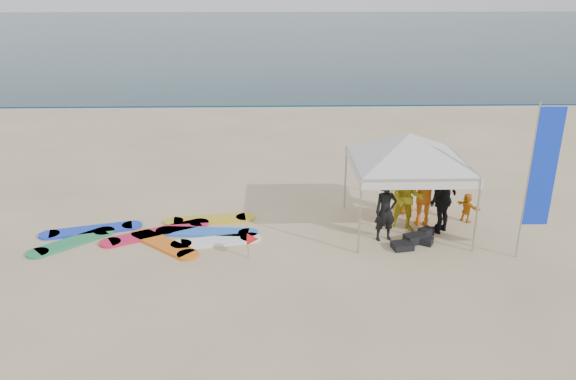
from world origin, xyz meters
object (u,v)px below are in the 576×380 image
(feather_flag, at_px, (542,169))
(marker_pennant, at_px, (253,239))
(person_black_b, at_px, (443,199))
(person_orange_b, at_px, (405,187))
(canopy_tent, at_px, (410,134))
(surfboard_spread, at_px, (160,234))
(person_seated, at_px, (467,207))
(person_black_a, at_px, (386,211))
(person_yellow, at_px, (407,198))
(person_orange_a, at_px, (424,191))

(feather_flag, distance_m, marker_pennant, 6.92)
(person_black_b, bearing_deg, person_orange_b, -103.25)
(canopy_tent, relative_size, surfboard_spread, 0.74)
(person_seated, bearing_deg, person_orange_b, 33.00)
(person_black_a, bearing_deg, person_orange_b, 52.97)
(person_black_b, distance_m, person_orange_b, 1.50)
(person_black_a, distance_m, person_orange_b, 1.98)
(canopy_tent, xyz_separation_m, feather_flag, (2.67, -1.75, -0.39))
(person_black_a, distance_m, person_yellow, 0.88)
(person_orange_b, relative_size, feather_flag, 0.42)
(person_orange_a, height_order, person_orange_b, person_orange_a)
(person_black_a, relative_size, person_black_b, 0.85)
(marker_pennant, bearing_deg, surfboard_spread, 151.92)
(person_black_b, height_order, person_orange_b, person_black_b)
(person_yellow, xyz_separation_m, canopy_tent, (-0.01, 0.11, 1.73))
(surfboard_spread, bearing_deg, person_black_a, -3.92)
(canopy_tent, distance_m, surfboard_spread, 7.02)
(person_black_a, height_order, person_orange_b, person_black_a)
(person_yellow, xyz_separation_m, feather_flag, (2.66, -1.64, 1.34))
(person_black_b, xyz_separation_m, person_seated, (0.89, 0.63, -0.53))
(person_black_a, relative_size, surfboard_spread, 0.29)
(person_orange_a, distance_m, feather_flag, 3.19)
(person_black_a, distance_m, surfboard_spread, 5.92)
(person_black_b, height_order, person_seated, person_black_b)
(person_orange_b, bearing_deg, canopy_tent, 77.93)
(canopy_tent, distance_m, feather_flag, 3.22)
(feather_flag, bearing_deg, person_black_b, 138.29)
(canopy_tent, xyz_separation_m, marker_pennant, (-4.02, -1.61, -2.16))
(canopy_tent, bearing_deg, marker_pennant, -158.15)
(person_orange_b, height_order, canopy_tent, canopy_tent)
(person_yellow, distance_m, marker_pennant, 4.32)
(canopy_tent, relative_size, marker_pennant, 6.33)
(person_seated, height_order, feather_flag, feather_flag)
(person_yellow, distance_m, surfboard_spread, 6.58)
(person_black_a, height_order, person_yellow, person_yellow)
(canopy_tent, bearing_deg, person_black_b, -13.07)
(person_orange_b, xyz_separation_m, canopy_tent, (-0.24, -1.09, 1.86))
(feather_flag, bearing_deg, person_seated, 110.81)
(person_black_b, bearing_deg, person_black_a, -25.83)
(person_orange_a, bearing_deg, person_black_a, 41.57)
(person_yellow, relative_size, feather_flag, 0.48)
(person_orange_a, bearing_deg, person_seated, -169.38)
(person_black_a, distance_m, person_black_b, 1.68)
(marker_pennant, bearing_deg, person_yellow, 20.42)
(person_orange_a, height_order, marker_pennant, person_orange_a)
(person_black_a, relative_size, person_orange_b, 1.00)
(person_black_b, bearing_deg, canopy_tent, -54.99)
(person_black_a, xyz_separation_m, marker_pennant, (-3.37, -0.93, -0.30))
(person_orange_a, distance_m, marker_pennant, 4.97)
(person_yellow, relative_size, canopy_tent, 0.45)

